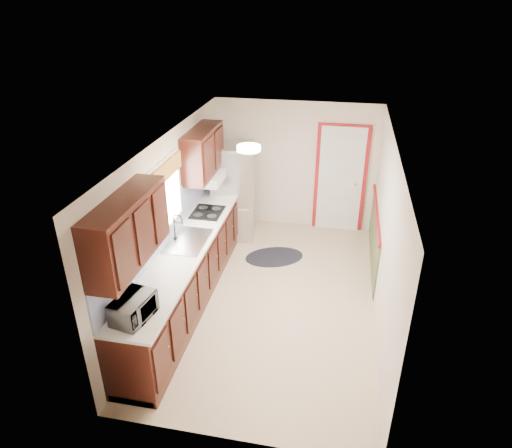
% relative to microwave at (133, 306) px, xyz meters
% --- Properties ---
extents(room_shell, '(3.20, 5.20, 2.52)m').
position_rel_microwave_xyz_m(room_shell, '(1.20, 1.95, 0.10)').
color(room_shell, beige).
rests_on(room_shell, ground).
extents(kitchen_run, '(0.63, 4.00, 2.20)m').
position_rel_microwave_xyz_m(kitchen_run, '(-0.04, 1.66, -0.30)').
color(kitchen_run, black).
rests_on(kitchen_run, ground).
extents(back_wall_trim, '(1.12, 2.30, 2.08)m').
position_rel_microwave_xyz_m(back_wall_trim, '(2.19, 4.16, -0.22)').
color(back_wall_trim, maroon).
rests_on(back_wall_trim, ground).
extents(ceiling_fixture, '(0.30, 0.30, 0.06)m').
position_rel_microwave_xyz_m(ceiling_fixture, '(0.90, 1.75, 1.26)').
color(ceiling_fixture, '#FFD88C').
rests_on(ceiling_fixture, room_shell).
extents(microwave, '(0.35, 0.53, 0.33)m').
position_rel_microwave_xyz_m(microwave, '(0.00, 0.00, 0.00)').
color(microwave, white).
rests_on(microwave, kitchen_run).
extents(refrigerator, '(0.80, 0.77, 1.74)m').
position_rel_microwave_xyz_m(refrigerator, '(0.18, 3.80, -0.23)').
color(refrigerator, '#B7B7BC').
rests_on(refrigerator, ground).
extents(rug, '(1.18, 1.00, 0.01)m').
position_rel_microwave_xyz_m(rug, '(1.05, 3.09, -1.10)').
color(rug, black).
rests_on(rug, ground).
extents(cooktop, '(0.47, 0.56, 0.02)m').
position_rel_microwave_xyz_m(cooktop, '(0.01, 2.70, -0.16)').
color(cooktop, black).
rests_on(cooktop, kitchen_run).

